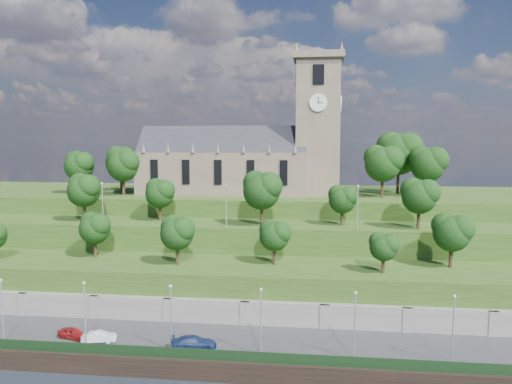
# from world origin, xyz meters

# --- Properties ---
(ground) EXTENTS (320.00, 320.00, 0.00)m
(ground) POSITION_xyz_m (0.00, 0.00, 0.00)
(ground) COLOR black
(ground) RESTS_ON ground
(promenade) EXTENTS (160.00, 12.00, 2.00)m
(promenade) POSITION_xyz_m (0.00, 6.00, 1.00)
(promenade) COLOR #2D2D30
(promenade) RESTS_ON ground
(quay_wall) EXTENTS (160.00, 0.50, 2.20)m
(quay_wall) POSITION_xyz_m (0.00, -0.05, 1.10)
(quay_wall) COLOR black
(quay_wall) RESTS_ON ground
(fence) EXTENTS (160.00, 0.10, 1.20)m
(fence) POSITION_xyz_m (0.00, 0.60, 2.60)
(fence) COLOR black
(fence) RESTS_ON promenade
(retaining_wall) EXTENTS (160.00, 2.10, 5.00)m
(retaining_wall) POSITION_xyz_m (0.00, 11.97, 2.50)
(retaining_wall) COLOR slate
(retaining_wall) RESTS_ON ground
(embankment_lower) EXTENTS (160.00, 12.00, 8.00)m
(embankment_lower) POSITION_xyz_m (0.00, 18.00, 4.00)
(embankment_lower) COLOR #284517
(embankment_lower) RESTS_ON ground
(embankment_upper) EXTENTS (160.00, 10.00, 12.00)m
(embankment_upper) POSITION_xyz_m (0.00, 29.00, 6.00)
(embankment_upper) COLOR #284517
(embankment_upper) RESTS_ON ground
(hilltop) EXTENTS (160.00, 32.00, 15.00)m
(hilltop) POSITION_xyz_m (0.00, 50.00, 7.50)
(hilltop) COLOR #284517
(hilltop) RESTS_ON ground
(church) EXTENTS (38.60, 12.35, 27.60)m
(church) POSITION_xyz_m (0.79, 45.98, 22.52)
(church) COLOR brown
(church) RESTS_ON hilltop
(trees_lower) EXTENTS (69.16, 8.43, 7.46)m
(trees_lower) POSITION_xyz_m (3.18, 18.41, 12.52)
(trees_lower) COLOR black
(trees_lower) RESTS_ON embankment_lower
(trees_upper) EXTENTS (58.95, 8.25, 8.63)m
(trees_upper) POSITION_xyz_m (2.45, 27.93, 17.28)
(trees_upper) COLOR black
(trees_upper) RESTS_ON embankment_upper
(trees_hilltop) EXTENTS (71.99, 16.93, 11.97)m
(trees_hilltop) POSITION_xyz_m (8.94, 45.46, 21.79)
(trees_hilltop) COLOR black
(trees_hilltop) RESTS_ON hilltop
(lamp_posts_promenade) EXTENTS (60.36, 0.36, 7.52)m
(lamp_posts_promenade) POSITION_xyz_m (-2.00, 2.50, 6.36)
(lamp_posts_promenade) COLOR #B2B2B7
(lamp_posts_promenade) RESTS_ON promenade
(lamp_posts_upper) EXTENTS (40.36, 0.36, 6.66)m
(lamp_posts_upper) POSITION_xyz_m (-0.00, 26.00, 15.91)
(lamp_posts_upper) COLOR #B2B2B7
(lamp_posts_upper) RESTS_ON embankment_upper
(car_left) EXTENTS (4.01, 2.44, 1.28)m
(car_left) POSITION_xyz_m (-14.51, 4.44, 2.64)
(car_left) COLOR maroon
(car_left) RESTS_ON promenade
(car_middle) EXTENTS (4.07, 2.22, 1.27)m
(car_middle) POSITION_xyz_m (-11.01, 3.82, 2.64)
(car_middle) COLOR silver
(car_middle) RESTS_ON promenade
(car_right) EXTENTS (5.33, 2.92, 1.46)m
(car_right) POSITION_xyz_m (0.39, 3.22, 2.73)
(car_right) COLOR #15244C
(car_right) RESTS_ON promenade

